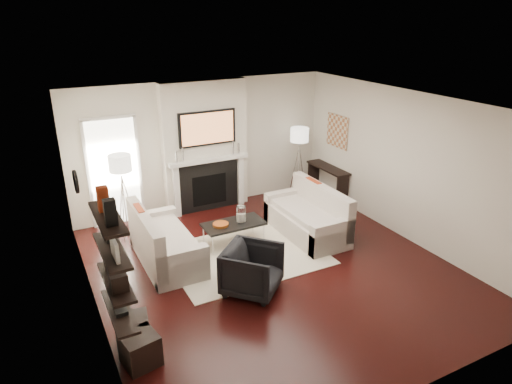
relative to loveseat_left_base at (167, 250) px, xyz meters
name	(u,v)px	position (x,y,z in m)	size (l,w,h in m)	color
room_envelope	(274,193)	(1.46, -1.05, 1.14)	(6.00, 6.00, 6.00)	black
chimney_breast	(205,147)	(1.46, 1.82, 1.14)	(1.80, 0.25, 2.70)	silver
fireplace_surround	(209,186)	(1.46, 1.69, 0.31)	(1.30, 0.02, 1.04)	black
firebox	(209,190)	(1.46, 1.68, 0.24)	(0.75, 0.02, 0.65)	black
mantel_pilaster_l	(177,191)	(0.74, 1.66, 0.34)	(0.12, 0.08, 1.10)	white
mantel_pilaster_r	(241,180)	(2.18, 1.66, 0.34)	(0.12, 0.08, 1.10)	white
mantel_shelf	(209,160)	(1.46, 1.64, 0.91)	(1.70, 0.18, 0.07)	white
tv_body	(207,128)	(1.46, 1.66, 1.57)	(1.20, 0.06, 0.70)	black
tv_screen	(208,128)	(1.46, 1.63, 1.57)	(1.10, 0.01, 0.62)	#BF723F
candlestick_l_tall	(183,155)	(0.91, 1.65, 1.09)	(0.04, 0.04, 0.30)	silver
candlestick_l_short	(176,157)	(0.78, 1.65, 1.06)	(0.04, 0.04, 0.24)	silver
candlestick_r_tall	(233,148)	(2.01, 1.65, 1.09)	(0.04, 0.04, 0.30)	silver
candlestick_r_short	(239,148)	(2.14, 1.65, 1.06)	(0.04, 0.04, 0.24)	silver
hallway_panel	(114,173)	(-0.39, 1.93, 0.84)	(0.90, 0.02, 2.10)	white
door_trim_l	(89,177)	(-0.87, 1.91, 0.84)	(0.06, 0.06, 2.16)	white
door_trim_r	(139,169)	(0.09, 1.91, 0.84)	(0.06, 0.06, 2.16)	white
door_trim_top	(108,118)	(-0.39, 1.91, 1.92)	(1.02, 0.06, 0.06)	white
rug	(245,255)	(1.25, -0.44, -0.20)	(2.60, 2.00, 0.01)	beige
loveseat_left_base	(167,250)	(0.00, 0.00, 0.00)	(0.85, 1.80, 0.42)	beige
loveseat_left_back	(146,237)	(-0.33, 0.00, 0.32)	(0.18, 1.80, 0.80)	beige
loveseat_left_arm_n	(182,267)	(0.00, -0.81, 0.09)	(0.85, 0.18, 0.60)	beige
loveseat_left_arm_s	(153,226)	(0.00, 0.81, 0.09)	(0.85, 0.18, 0.60)	beige
loveseat_left_cushion	(169,235)	(0.05, 0.00, 0.26)	(0.63, 1.44, 0.10)	beige
pillow_left_orange	(140,219)	(-0.33, 0.30, 0.52)	(0.10, 0.42, 0.42)	#9A3013
pillow_left_charcoal	(150,234)	(-0.33, -0.30, 0.51)	(0.10, 0.40, 0.40)	black
loveseat_right_base	(306,224)	(2.63, -0.24, 0.00)	(0.85, 1.80, 0.42)	beige
loveseat_right_back	(322,205)	(2.97, -0.24, 0.32)	(0.18, 1.80, 0.80)	beige
loveseat_right_arm_n	(332,237)	(2.63, -1.05, 0.09)	(0.85, 0.18, 0.60)	beige
loveseat_right_arm_s	(284,205)	(2.63, 0.57, 0.09)	(0.85, 0.18, 0.60)	beige
loveseat_right_cushion	(304,212)	(2.58, -0.24, 0.26)	(0.63, 1.44, 0.10)	beige
pillow_right_orange	(313,190)	(2.97, 0.06, 0.52)	(0.10, 0.42, 0.42)	#9A3013
pillow_right_charcoal	(332,201)	(2.97, -0.54, 0.51)	(0.10, 0.40, 0.40)	black
coffee_table	(234,224)	(1.25, 0.03, 0.19)	(1.10, 0.55, 0.04)	black
coffee_leg_nw	(213,246)	(0.75, -0.19, -0.02)	(0.02, 0.02, 0.38)	silver
coffee_leg_ne	(264,234)	(1.75, -0.19, -0.02)	(0.02, 0.02, 0.38)	silver
coffee_leg_sw	(204,235)	(0.75, 0.25, -0.02)	(0.02, 0.02, 0.38)	silver
coffee_leg_se	(253,224)	(1.75, 0.25, -0.02)	(0.02, 0.02, 0.38)	silver
hurricane_glass	(241,214)	(1.40, 0.03, 0.35)	(0.17, 0.17, 0.31)	white
hurricane_candle	(241,218)	(1.40, 0.03, 0.29)	(0.11, 0.11, 0.17)	white
copper_bowl	(221,224)	(1.00, 0.03, 0.24)	(0.28, 0.28, 0.05)	#B5591E
armchair	(252,268)	(0.87, -1.46, 0.19)	(0.78, 0.73, 0.80)	black
lamp_left_post	(125,207)	(-0.39, 1.22, 0.39)	(0.02, 0.02, 1.20)	silver
lamp_left_shade	(120,163)	(-0.39, 1.22, 1.24)	(0.40, 0.40, 0.30)	white
lamp_left_leg_a	(131,206)	(-0.28, 1.22, 0.39)	(0.02, 0.02, 1.25)	silver
lamp_left_leg_b	(121,206)	(-0.45, 1.31, 0.39)	(0.02, 0.02, 1.25)	silver
lamp_left_leg_c	(123,210)	(-0.45, 1.12, 0.39)	(0.02, 0.02, 1.25)	silver
lamp_right_post	(298,172)	(3.51, 1.44, 0.39)	(0.02, 0.02, 1.20)	silver
lamp_right_shade	(300,135)	(3.51, 1.44, 1.24)	(0.40, 0.40, 0.30)	white
lamp_right_leg_a	(302,171)	(3.62, 1.44, 0.39)	(0.02, 0.02, 1.25)	silver
lamp_right_leg_b	(294,171)	(3.45, 1.54, 0.39)	(0.02, 0.02, 1.25)	silver
lamp_right_leg_c	(298,173)	(3.45, 1.35, 0.39)	(0.02, 0.02, 1.25)	silver
console_top	(328,168)	(4.03, 1.04, 0.52)	(0.35, 1.20, 0.04)	black
console_leg_n	(342,192)	(4.03, 0.49, 0.14)	(0.30, 0.04, 0.71)	black
console_leg_s	(313,176)	(4.03, 1.59, 0.14)	(0.30, 0.04, 0.71)	black
wall_art	(337,131)	(4.19, 1.00, 1.34)	(0.03, 0.70, 0.70)	#AB8055
shelf_bottom	(120,311)	(-1.16, -2.05, 0.49)	(0.25, 1.00, 0.04)	black
shelf_lower	(116,282)	(-1.16, -2.05, 0.89)	(0.25, 1.00, 0.04)	black
shelf_upper	(112,250)	(-1.16, -2.05, 1.29)	(0.25, 1.00, 0.04)	black
shelf_top	(108,217)	(-1.16, -2.05, 1.69)	(0.25, 1.00, 0.04)	black
decor_magfile_a	(110,212)	(-1.16, -2.29, 1.85)	(0.12, 0.10, 0.28)	black
decor_magfile_b	(103,199)	(-1.16, -1.89, 1.85)	(0.12, 0.10, 0.28)	#9A3013
decor_frame_a	(115,249)	(-1.16, -2.27, 1.42)	(0.04, 0.30, 0.22)	white
decor_frame_b	(106,232)	(-1.16, -1.80, 1.40)	(0.04, 0.22, 0.18)	black
decor_wine_rack	(118,280)	(-1.16, -2.22, 1.01)	(0.18, 0.25, 0.20)	black
decor_box_small	(112,267)	(-1.16, -1.84, 0.97)	(0.15, 0.12, 0.12)	black
decor_books	(120,310)	(-1.16, -2.10, 0.53)	(0.14, 0.20, 0.05)	black
decor_box_tall	(115,294)	(-1.16, -1.84, 0.60)	(0.10, 0.10, 0.18)	white
clock_rim	(76,182)	(-1.27, -0.15, 1.49)	(0.34, 0.34, 0.04)	black
clock_face	(78,181)	(-1.25, -0.15, 1.49)	(0.29, 0.29, 0.01)	white
ottoman_near	(133,332)	(-1.01, -1.84, -0.01)	(0.40, 0.40, 0.40)	black
ottoman_far	(140,350)	(-1.01, -2.21, -0.01)	(0.40, 0.40, 0.40)	black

